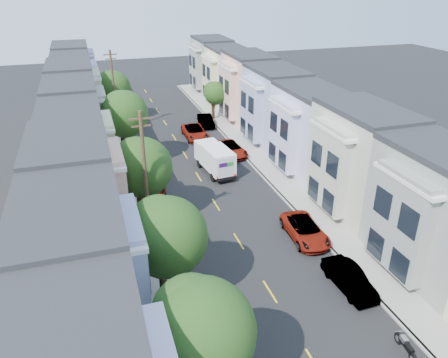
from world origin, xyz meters
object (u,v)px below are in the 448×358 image
object	(u,v)px
parked_right_c	(231,149)
motorcycle	(405,346)
tree_c	(141,168)
utility_pole_near	(146,180)
fedex_truck	(215,158)
tree_far_r	(215,94)
parked_left_c	(171,236)
utility_pole_far	(114,92)
tree_d	(123,114)
parked_left_d	(151,184)
parked_right_a	(349,279)
tree_e	(112,89)
parked_right_d	(206,121)
parked_right_b	(305,230)
tree_a	(200,332)
lead_sedan	(195,132)
parked_left_b	(200,313)
tree_b	(165,237)

from	to	relation	value
parked_right_c	motorcycle	size ratio (longest dim) A/B	2.40
tree_c	motorcycle	world-z (taller)	tree_c
utility_pole_near	fedex_truck	world-z (taller)	utility_pole_near
tree_far_r	parked_left_c	size ratio (longest dim) A/B	0.99
utility_pole_far	motorcycle	distance (m)	42.44
fedex_truck	parked_left_c	xyz separation A→B (m)	(-6.76, -11.50, -0.83)
tree_d	fedex_truck	world-z (taller)	tree_d
tree_d	parked_left_d	size ratio (longest dim) A/B	1.70
tree_d	tree_far_r	distance (m)	18.39
parked_right_a	motorcycle	world-z (taller)	parked_right_a
parked_left_d	tree_e	bearing A→B (deg)	94.05
parked_right_c	parked_right_d	distance (m)	10.53
utility_pole_near	parked_right_b	world-z (taller)	utility_pole_near
parked_right_d	motorcycle	size ratio (longest dim) A/B	2.09
utility_pole_far	motorcycle	world-z (taller)	utility_pole_far
fedex_truck	parked_right_a	distance (m)	20.06
tree_a	parked_right_a	bearing A→B (deg)	27.21
lead_sedan	parked_left_c	size ratio (longest dim) A/B	1.05
parked_left_b	parked_right_c	distance (m)	25.68
utility_pole_far	lead_sedan	xyz separation A→B (m)	(8.69, -5.04, -4.39)
tree_e	utility_pole_near	size ratio (longest dim) A/B	0.69
parked_right_a	parked_right_d	xyz separation A→B (m)	(0.00, 34.20, -0.00)
parked_left_c	parked_right_d	world-z (taller)	parked_right_d
parked_right_b	utility_pole_near	bearing A→B (deg)	167.67
tree_b	lead_sedan	world-z (taller)	tree_b
tree_d	motorcycle	world-z (taller)	tree_d
tree_e	lead_sedan	world-z (taller)	tree_e
tree_a	parked_right_b	distance (m)	16.86
tree_e	tree_b	bearing A→B (deg)	-90.00
utility_pole_far	fedex_truck	world-z (taller)	utility_pole_far
parked_right_c	tree_e	bearing A→B (deg)	120.02
motorcycle	utility_pole_near	bearing A→B (deg)	135.07
utility_pole_near	parked_right_c	xyz separation A→B (m)	(11.20, 14.48, -4.45)
parked_left_d	tree_far_r	bearing A→B (deg)	58.42
parked_right_b	parked_right_d	distance (m)	28.13
tree_a	utility_pole_far	world-z (taller)	utility_pole_far
tree_a	motorcycle	distance (m)	12.12
parked_right_a	parked_right_b	distance (m)	6.07
lead_sedan	parked_right_b	bearing A→B (deg)	-83.68
tree_far_r	parked_right_b	distance (m)	30.76
tree_e	parked_right_d	size ratio (longest dim) A/B	1.57
utility_pole_near	parked_right_b	bearing A→B (deg)	-15.57
utility_pole_far	parked_left_d	xyz separation A→B (m)	(1.40, -17.46, -4.50)
parked_right_b	parked_left_c	bearing A→B (deg)	170.32
lead_sedan	parked_left_d	xyz separation A→B (m)	(-7.29, -12.42, -0.11)
tree_far_r	parked_right_a	world-z (taller)	tree_far_r
parked_right_b	parked_right_c	size ratio (longest dim) A/B	1.03
tree_a	parked_right_a	xyz separation A→B (m)	(11.20, 5.76, -4.33)
parked_left_c	motorcycle	world-z (taller)	parked_left_c
lead_sedan	tree_a	bearing A→B (deg)	-103.24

